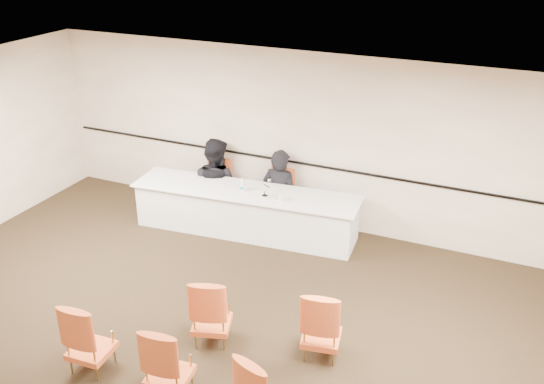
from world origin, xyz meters
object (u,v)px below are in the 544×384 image
(panelist_main, at_px, (280,199))
(panelist_main_chair, at_px, (280,197))
(panelist_second_chair, at_px, (216,187))
(drinking_glass, at_px, (244,188))
(panel_table, at_px, (246,211))
(aud_chair_back_mid, at_px, (168,360))
(water_bottle, at_px, (242,185))
(aud_chair_back_left, at_px, (89,335))
(aud_chair_front_right, at_px, (322,322))
(coffee_cup, at_px, (281,197))
(aud_chair_front_mid, at_px, (211,309))
(panelist_second, at_px, (216,188))
(microphone, at_px, (265,189))

(panelist_main, height_order, panelist_main_chair, panelist_main)
(panelist_second_chair, relative_size, drinking_glass, 9.50)
(panelist_main, bearing_deg, panel_table, 60.79)
(panelist_second_chair, height_order, aud_chair_back_mid, same)
(panel_table, relative_size, water_bottle, 16.29)
(panelist_main_chair, height_order, aud_chair_back_left, same)
(aud_chair_front_right, bearing_deg, coffee_cup, 112.68)
(drinking_glass, relative_size, aud_chair_front_mid, 0.11)
(panelist_second_chair, xyz_separation_m, coffee_cup, (1.54, -0.60, 0.37))
(coffee_cup, bearing_deg, panelist_second, 158.68)
(microphone, relative_size, aud_chair_back_left, 0.27)
(drinking_glass, bearing_deg, aud_chair_front_mid, -71.48)
(panelist_second_chair, bearing_deg, microphone, -29.24)
(panelist_second, bearing_deg, drinking_glass, 154.11)
(water_bottle, bearing_deg, panelist_second, 146.79)
(panel_table, distance_m, microphone, 0.65)
(panelist_second, xyz_separation_m, panelist_second_chair, (0.00, 0.00, 0.03))
(panelist_second_chair, height_order, microphone, microphone)
(panelist_main, bearing_deg, coffee_cup, 116.65)
(panelist_second_chair, distance_m, aud_chair_back_left, 4.35)
(panelist_main, relative_size, microphone, 7.26)
(panel_table, xyz_separation_m, aud_chair_back_left, (-0.15, -3.80, 0.09))
(panelist_main_chair, height_order, panelist_second_chair, same)
(panelist_second, relative_size, aud_chair_front_mid, 2.01)
(microphone, distance_m, drinking_glass, 0.41)
(water_bottle, xyz_separation_m, aud_chair_front_mid, (0.94, -2.73, -0.42))
(panel_table, bearing_deg, aud_chair_back_mid, -81.49)
(drinking_glass, xyz_separation_m, aud_chair_back_mid, (0.95, -3.76, -0.35))
(panelist_second_chair, bearing_deg, coffee_cup, -26.69)
(water_bottle, xyz_separation_m, drinking_glass, (0.02, 0.01, -0.07))
(drinking_glass, relative_size, aud_chair_back_left, 0.11)
(drinking_glass, xyz_separation_m, aud_chair_front_mid, (0.92, -2.74, -0.35))
(panel_table, relative_size, drinking_glass, 38.55)
(panelist_main, bearing_deg, panelist_main_chair, -0.00)
(drinking_glass, bearing_deg, panel_table, 62.82)
(panel_table, bearing_deg, aud_chair_back_left, -97.62)
(panelist_second, bearing_deg, aud_chair_front_right, 142.55)
(water_bottle, relative_size, aud_chair_front_right, 0.25)
(coffee_cup, relative_size, aud_chair_back_left, 0.14)
(panel_table, bearing_deg, panelist_second_chair, 144.44)
(panelist_second_chair, xyz_separation_m, aud_chair_front_mid, (1.75, -3.26, 0.00))
(coffee_cup, xyz_separation_m, aud_chair_back_mid, (0.24, -3.68, -0.37))
(water_bottle, bearing_deg, panelist_main_chair, 57.88)
(panel_table, height_order, panelist_main_chair, panelist_main_chair)
(aud_chair_front_right, bearing_deg, panelist_second, 125.50)
(panelist_main, bearing_deg, panelist_second, 7.82)
(panelist_second_chair, distance_m, aud_chair_back_mid, 4.64)
(aud_chair_back_mid, bearing_deg, drinking_glass, 97.60)
(coffee_cup, distance_m, aud_chair_front_mid, 2.69)
(panelist_main_chair, xyz_separation_m, drinking_glass, (-0.39, -0.63, 0.35))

